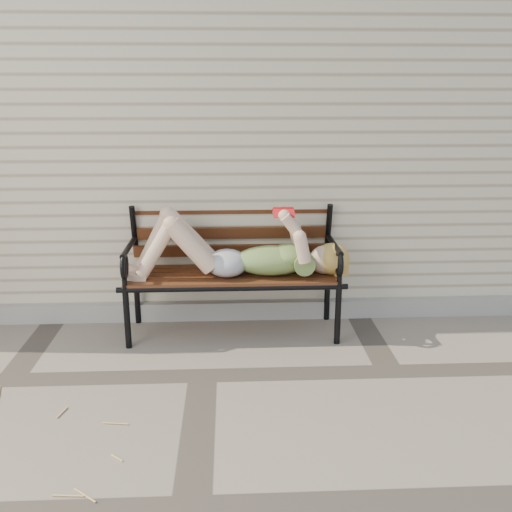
{
  "coord_description": "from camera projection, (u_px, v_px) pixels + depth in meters",
  "views": [
    {
      "loc": [
        0.19,
        -3.4,
        1.82
      ],
      "look_at": [
        0.37,
        0.49,
        0.67
      ],
      "focal_mm": 40.0,
      "sensor_mm": 36.0,
      "label": 1
    }
  ],
  "objects": [
    {
      "name": "ground",
      "position": [
        203.0,
        376.0,
        3.76
      ],
      "size": [
        80.0,
        80.0,
        0.0
      ],
      "primitive_type": "plane",
      "color": "gray",
      "rests_on": "ground"
    },
    {
      "name": "house_wall",
      "position": [
        211.0,
        119.0,
        6.21
      ],
      "size": [
        8.0,
        4.0,
        3.0
      ],
      "primitive_type": "cube",
      "color": "beige",
      "rests_on": "ground"
    },
    {
      "name": "foundation_strip",
      "position": [
        208.0,
        310.0,
        4.67
      ],
      "size": [
        8.0,
        0.1,
        0.15
      ],
      "primitive_type": "cube",
      "color": "gray",
      "rests_on": "ground"
    },
    {
      "name": "garden_bench",
      "position": [
        232.0,
        250.0,
        4.35
      ],
      "size": [
        1.74,
        0.69,
        1.13
      ],
      "color": "black",
      "rests_on": "ground"
    },
    {
      "name": "reading_woman",
      "position": [
        234.0,
        251.0,
        4.21
      ],
      "size": [
        1.64,
        0.37,
        0.52
      ],
      "color": "#0A424A",
      "rests_on": "ground"
    }
  ]
}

